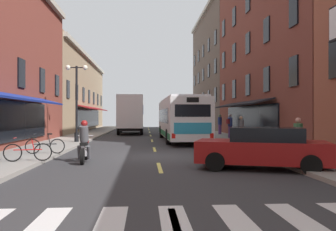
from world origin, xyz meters
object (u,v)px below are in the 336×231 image
(bicycle_near, at_px, (28,152))
(pedestrian_rear, at_px, (220,124))
(sedan_near, at_px, (262,148))
(pedestrian_far, at_px, (298,137))
(pedestrian_mid, at_px, (241,129))
(box_truck, at_px, (130,114))
(street_lamp_twin, at_px, (77,99))
(transit_bus, at_px, (181,119))
(pedestrian_near, at_px, (230,125))
(motorcycle_rider, at_px, (84,144))
(sedan_mid, at_px, (133,124))
(bicycle_mid, at_px, (45,146))

(bicycle_near, xyz_separation_m, pedestrian_rear, (11.26, 17.97, 0.58))
(sedan_near, relative_size, pedestrian_far, 2.89)
(pedestrian_mid, relative_size, pedestrian_rear, 0.92)
(box_truck, height_order, street_lamp_twin, street_lamp_twin)
(box_truck, xyz_separation_m, bicycle_near, (-2.89, -21.18, -1.47))
(transit_bus, xyz_separation_m, pedestrian_near, (3.92, 1.06, -0.51))
(box_truck, xyz_separation_m, pedestrian_far, (7.64, -20.82, -1.00))
(transit_bus, relative_size, box_truck, 1.47)
(pedestrian_mid, bearing_deg, pedestrian_rear, 58.93)
(sedan_near, height_order, motorcycle_rider, motorcycle_rider)
(motorcycle_rider, relative_size, bicycle_near, 1.22)
(sedan_mid, height_order, bicycle_near, sedan_mid)
(bicycle_near, relative_size, pedestrian_rear, 0.93)
(bicycle_mid, relative_size, pedestrian_far, 1.06)
(motorcycle_rider, xyz_separation_m, pedestrian_far, (8.57, -0.25, 0.26))
(pedestrian_near, height_order, street_lamp_twin, street_lamp_twin)
(motorcycle_rider, xyz_separation_m, pedestrian_mid, (8.24, 6.79, 0.29))
(transit_bus, relative_size, sedan_mid, 2.43)
(bicycle_near, height_order, street_lamp_twin, street_lamp_twin)
(box_truck, distance_m, pedestrian_mid, 15.63)
(bicycle_mid, xyz_separation_m, street_lamp_twin, (-0.00, 6.96, 2.42))
(pedestrian_far, bearing_deg, pedestrian_mid, -36.55)
(box_truck, height_order, sedan_mid, box_truck)
(pedestrian_mid, bearing_deg, motorcycle_rider, -165.87)
(box_truck, relative_size, bicycle_near, 4.46)
(pedestrian_near, xyz_separation_m, pedestrian_rear, (0.39, 5.22, -0.04))
(sedan_mid, distance_m, pedestrian_near, 20.29)
(motorcycle_rider, bearing_deg, sedan_near, -18.99)
(motorcycle_rider, distance_m, pedestrian_mid, 10.68)
(sedan_mid, relative_size, bicycle_mid, 2.69)
(motorcycle_rider, bearing_deg, pedestrian_far, -1.68)
(transit_bus, height_order, bicycle_near, transit_bus)
(box_truck, distance_m, sedan_mid, 10.25)
(pedestrian_rear, relative_size, street_lamp_twin, 0.36)
(sedan_mid, height_order, street_lamp_twin, street_lamp_twin)
(motorcycle_rider, bearing_deg, bicycle_near, -162.48)
(pedestrian_far, xyz_separation_m, street_lamp_twin, (-10.64, 9.14, 1.95))
(sedan_near, distance_m, pedestrian_rear, 19.77)
(transit_bus, xyz_separation_m, sedan_mid, (-4.15, 19.67, -0.93))
(pedestrian_near, distance_m, pedestrian_rear, 5.24)
(sedan_mid, xyz_separation_m, pedestrian_rear, (8.45, -13.39, 0.38))
(pedestrian_near, height_order, pedestrian_rear, pedestrian_near)
(pedestrian_far, relative_size, pedestrian_rear, 0.89)
(sedan_mid, bearing_deg, transit_bus, -78.09)
(sedan_near, height_order, bicycle_mid, sedan_near)
(pedestrian_near, bearing_deg, motorcycle_rider, -70.83)
(transit_bus, height_order, sedan_near, transit_bus)
(pedestrian_rear, bearing_deg, pedestrian_mid, 133.90)
(sedan_mid, relative_size, pedestrian_rear, 2.53)
(sedan_near, xyz_separation_m, pedestrian_far, (2.17, 1.95, 0.24))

